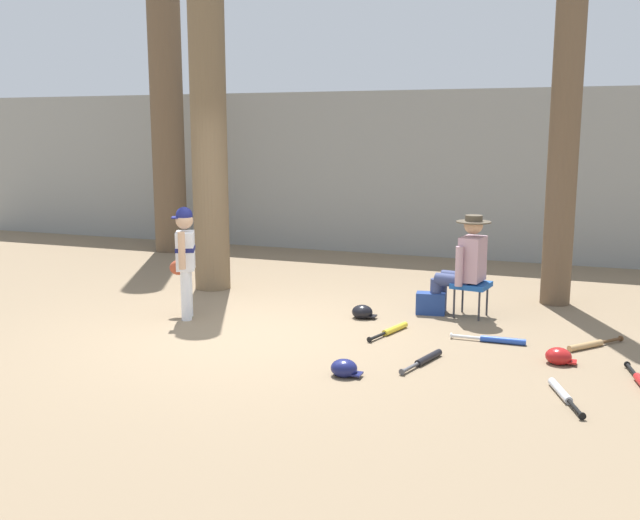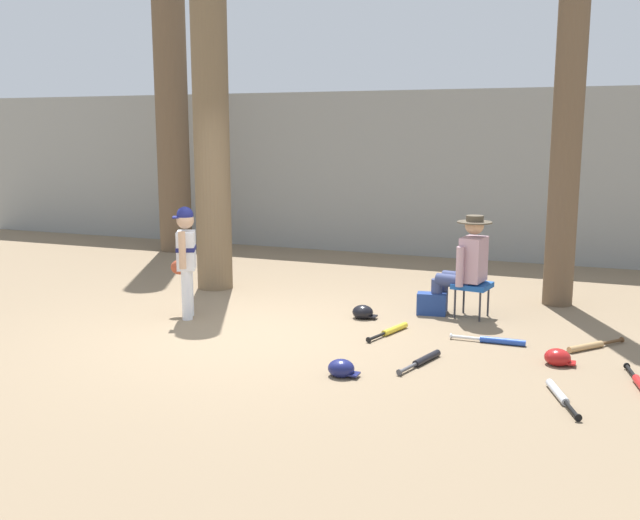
{
  "view_description": "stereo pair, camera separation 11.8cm",
  "coord_description": "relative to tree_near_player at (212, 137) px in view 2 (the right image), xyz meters",
  "views": [
    {
      "loc": [
        3.32,
        -6.77,
        2.17
      ],
      "look_at": [
        0.56,
        0.57,
        0.75
      ],
      "focal_mm": 40.52,
      "sensor_mm": 36.0,
      "label": 1
    },
    {
      "loc": [
        3.43,
        -6.73,
        2.17
      ],
      "look_at": [
        0.56,
        0.57,
        0.75
      ],
      "focal_mm": 40.52,
      "sensor_mm": 36.0,
      "label": 2
    }
  ],
  "objects": [
    {
      "name": "ground_plane",
      "position": [
        1.53,
        -1.88,
        -2.08
      ],
      "size": [
        60.0,
        60.0,
        0.0
      ],
      "primitive_type": "plane",
      "color": "#7F6B51"
    },
    {
      "name": "concrete_back_wall",
      "position": [
        1.53,
        3.73,
        -0.66
      ],
      "size": [
        18.0,
        0.36,
        2.83
      ],
      "primitive_type": "cube",
      "color": "gray",
      "rests_on": "ground"
    },
    {
      "name": "tree_near_player",
      "position": [
        0.0,
        0.0,
        0.0
      ],
      "size": [
        0.68,
        0.68,
        4.81
      ],
      "color": "brown",
      "rests_on": "ground"
    },
    {
      "name": "tree_behind_spectator",
      "position": [
        4.5,
        0.72,
        0.02
      ],
      "size": [
        0.59,
        0.59,
        4.81
      ],
      "color": "brown",
      "rests_on": "ground"
    },
    {
      "name": "young_ballplayer",
      "position": [
        0.5,
        -1.54,
        -1.33
      ],
      "size": [
        0.48,
        0.54,
        1.31
      ],
      "color": "white",
      "rests_on": "ground"
    },
    {
      "name": "folding_stool",
      "position": [
        3.6,
        -0.31,
        -1.71
      ],
      "size": [
        0.46,
        0.46,
        0.41
      ],
      "color": "#194C9E",
      "rests_on": "ground"
    },
    {
      "name": "seated_spectator",
      "position": [
        3.5,
        -0.3,
        -1.44
      ],
      "size": [
        0.68,
        0.54,
        1.2
      ],
      "color": "navy",
      "rests_on": "ground"
    },
    {
      "name": "handbag_beside_stool",
      "position": [
        3.14,
        -0.36,
        -1.95
      ],
      "size": [
        0.36,
        0.23,
        0.26
      ],
      "primitive_type": "cube",
      "rotation": [
        0.0,
        0.0,
        0.14
      ],
      "color": "navy",
      "rests_on": "ground"
    },
    {
      "name": "tree_far_left",
      "position": [
        -2.25,
        2.54,
        0.94
      ],
      "size": [
        0.77,
        0.77,
        6.78
      ],
      "color": "brown",
      "rests_on": "ground"
    },
    {
      "name": "bat_aluminum_silver",
      "position": [
        4.73,
        -2.68,
        -2.04
      ],
      "size": [
        0.32,
        0.76,
        0.07
      ],
      "color": "#B7BCC6",
      "rests_on": "ground"
    },
    {
      "name": "bat_blue_youth",
      "position": [
        4.03,
        -1.3,
        -2.04
      ],
      "size": [
        0.77,
        0.07,
        0.07
      ],
      "color": "#2347AD",
      "rests_on": "ground"
    },
    {
      "name": "bat_black_composite",
      "position": [
        3.48,
        -2.19,
        -2.04
      ],
      "size": [
        0.26,
        0.72,
        0.07
      ],
      "color": "black",
      "rests_on": "ground"
    },
    {
      "name": "bat_wood_tan",
      "position": [
        4.93,
        -1.15,
        -2.04
      ],
      "size": [
        0.54,
        0.62,
        0.07
      ],
      "color": "tan",
      "rests_on": "ground"
    },
    {
      "name": "bat_yellow_trainer",
      "position": [
        2.92,
        -1.31,
        -2.04
      ],
      "size": [
        0.27,
        0.73,
        0.07
      ],
      "color": "yellow",
      "rests_on": "ground"
    },
    {
      "name": "batting_helmet_navy",
      "position": [
        2.88,
        -2.81,
        -2.01
      ],
      "size": [
        0.29,
        0.22,
        0.16
      ],
      "color": "navy",
      "rests_on": "ground"
    },
    {
      "name": "batting_helmet_black",
      "position": [
        2.43,
        -0.83,
        -2.01
      ],
      "size": [
        0.29,
        0.22,
        0.17
      ],
      "color": "black",
      "rests_on": "ground"
    },
    {
      "name": "batting_helmet_red",
      "position": [
        4.66,
        -1.78,
        -2.01
      ],
      "size": [
        0.29,
        0.22,
        0.16
      ],
      "color": "#A81919",
      "rests_on": "ground"
    }
  ]
}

